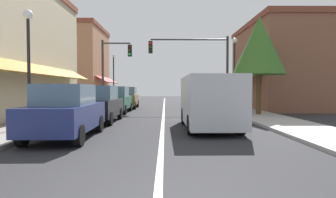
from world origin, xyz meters
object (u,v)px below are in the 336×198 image
tree_right_near (259,46)px  parked_car_nearest_left (66,112)px  van_in_lane (209,101)px  parked_car_third_left (116,100)px  street_lamp_right_mid (234,63)px  street_lamp_left_near (28,49)px  parked_car_second_left (99,104)px  street_lamp_left_far (114,71)px  parked_car_far_left (127,98)px  traffic_signal_mast_arm (199,59)px  traffic_signal_left_corner (112,64)px

tree_right_near → parked_car_nearest_left: bearing=-139.2°
van_in_lane → parked_car_nearest_left: bearing=-156.2°
parked_car_third_left → street_lamp_right_mid: street_lamp_right_mid is taller
street_lamp_left_near → parked_car_second_left: bearing=54.3°
parked_car_second_left → van_in_lane: 5.51m
street_lamp_left_far → parked_car_nearest_left: bearing=-84.5°
parked_car_far_left → street_lamp_left_near: 13.04m
parked_car_nearest_left → traffic_signal_mast_arm: (5.78, 12.29, 2.99)m
parked_car_second_left → parked_car_third_left: bearing=91.5°
parked_car_far_left → van_in_lane: (4.97, -12.18, 0.27)m
parked_car_third_left → traffic_signal_left_corner: size_ratio=0.76×
traffic_signal_mast_arm → tree_right_near: size_ratio=1.03×
van_in_lane → traffic_signal_left_corner: bearing=117.8°
parked_car_second_left → traffic_signal_mast_arm: size_ratio=0.68×
parked_car_nearest_left → traffic_signal_left_corner: (-0.91, 13.23, 2.65)m
parked_car_nearest_left → traffic_signal_left_corner: 13.52m
street_lamp_left_near → street_lamp_right_mid: 13.12m
tree_right_near → parked_car_second_left: bearing=-161.2°
parked_car_nearest_left → traffic_signal_mast_arm: traffic_signal_mast_arm is taller
parked_car_far_left → tree_right_near: tree_right_near is taller
street_lamp_left_near → parked_car_far_left: bearing=80.8°
parked_car_nearest_left → parked_car_third_left: 9.93m
parked_car_far_left → tree_right_near: size_ratio=0.71×
parked_car_far_left → street_lamp_left_near: bearing=-100.1°
parked_car_nearest_left → parked_car_third_left: (-0.08, 9.93, 0.00)m
parked_car_second_left → street_lamp_left_far: size_ratio=0.82×
parked_car_far_left → traffic_signal_mast_arm: (5.75, -2.15, 2.99)m
van_in_lane → traffic_signal_left_corner: traffic_signal_left_corner is taller
parked_car_second_left → tree_right_near: size_ratio=0.70×
parked_car_third_left → tree_right_near: 9.72m
parked_car_far_left → traffic_signal_mast_arm: 6.83m
parked_car_nearest_left → tree_right_near: size_ratio=0.71×
parked_car_far_left → tree_right_near: (8.73, -6.87, 3.26)m
parked_car_second_left → street_lamp_left_far: bearing=97.7°
parked_car_nearest_left → street_lamp_left_far: street_lamp_left_far is taller
traffic_signal_mast_arm → traffic_signal_left_corner: traffic_signal_mast_arm is taller
tree_right_near → street_lamp_left_near: bearing=-151.7°
parked_car_third_left → street_lamp_right_mid: (8.05, 0.35, 2.52)m
traffic_signal_left_corner → street_lamp_left_far: traffic_signal_left_corner is taller
street_lamp_right_mid → van_in_lane: bearing=-110.3°
parked_car_third_left → street_lamp_right_mid: 8.44m
parked_car_second_left → tree_right_near: 9.79m
parked_car_nearest_left → street_lamp_left_far: 19.00m
traffic_signal_mast_arm → parked_car_third_left: bearing=-158.1°
street_lamp_left_far → parked_car_third_left: bearing=-79.0°
street_lamp_left_far → parked_car_far_left: bearing=-67.0°
traffic_signal_left_corner → street_lamp_right_mid: traffic_signal_left_corner is taller
street_lamp_right_mid → street_lamp_left_far: (-9.76, 8.47, -0.04)m
parked_car_far_left → traffic_signal_left_corner: (-0.94, -1.21, 2.65)m
parked_car_third_left → street_lamp_left_near: 8.69m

